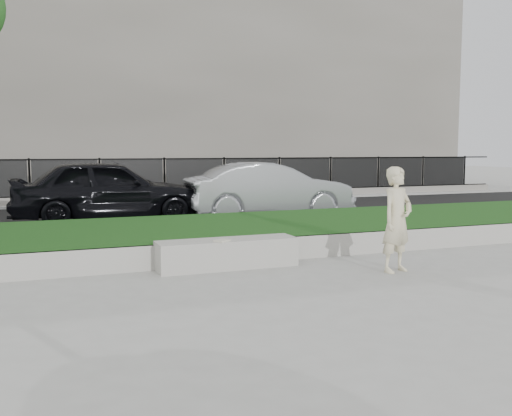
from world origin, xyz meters
name	(u,v)px	position (x,y,z in m)	size (l,w,h in m)	color
ground	(235,279)	(0.00, 0.00, 0.00)	(90.00, 90.00, 0.00)	gray
grass_bank	(184,237)	(0.00, 3.00, 0.20)	(34.00, 4.00, 0.40)	black
grass_kerb	(214,254)	(0.00, 1.04, 0.20)	(34.00, 0.08, 0.40)	gray
street	(136,216)	(0.00, 8.50, 0.02)	(34.00, 7.00, 0.04)	black
far_pavement	(115,201)	(0.00, 13.00, 0.06)	(34.00, 3.00, 0.12)	gray
iron_fence	(118,189)	(0.00, 12.00, 0.54)	(32.00, 0.30, 1.50)	slate
building_facade	(91,82)	(0.00, 20.00, 5.00)	(34.00, 10.00, 10.00)	#5C5851
stone_bench	(227,254)	(0.15, 0.80, 0.23)	(2.27, 0.57, 0.46)	gray
man	(397,220)	(2.50, -0.44, 0.82)	(0.60, 0.39, 1.63)	beige
book	(222,241)	(0.00, 0.62, 0.48)	(0.24, 0.18, 0.03)	beige
car_dark	(108,190)	(-0.91, 7.23, 0.86)	(1.93, 4.79, 1.63)	black
car_silver	(269,190)	(3.33, 6.67, 0.79)	(1.59, 4.55, 1.50)	gray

